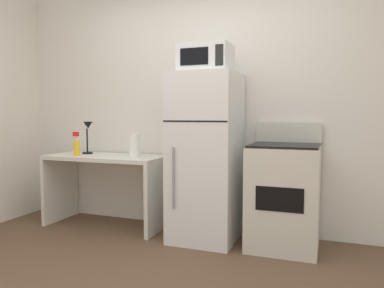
# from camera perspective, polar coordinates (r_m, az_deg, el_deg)

# --- Properties ---
(wall_back_white) EXTENTS (5.00, 0.10, 2.60)m
(wall_back_white) POSITION_cam_1_polar(r_m,az_deg,el_deg) (3.87, 2.50, 6.33)
(wall_back_white) COLOR silver
(wall_back_white) RESTS_ON ground
(desk) EXTENTS (1.26, 0.56, 0.75)m
(desk) POSITION_cam_1_polar(r_m,az_deg,el_deg) (4.04, -13.00, -4.80)
(desk) COLOR silver
(desk) RESTS_ON ground
(desk_lamp) EXTENTS (0.14, 0.12, 0.35)m
(desk_lamp) POSITION_cam_1_polar(r_m,az_deg,el_deg) (4.19, -15.72, 1.79)
(desk_lamp) COLOR black
(desk_lamp) RESTS_ON desk
(paper_towel_roll) EXTENTS (0.11, 0.11, 0.24)m
(paper_towel_roll) POSITION_cam_1_polar(r_m,az_deg,el_deg) (3.79, -8.89, -0.19)
(paper_towel_roll) COLOR white
(paper_towel_roll) RESTS_ON desk
(spray_bottle) EXTENTS (0.06, 0.06, 0.25)m
(spray_bottle) POSITION_cam_1_polar(r_m,az_deg,el_deg) (4.06, -17.32, -0.33)
(spray_bottle) COLOR yellow
(spray_bottle) RESTS_ON desk
(refrigerator) EXTENTS (0.59, 0.66, 1.56)m
(refrigerator) POSITION_cam_1_polar(r_m,az_deg,el_deg) (3.48, 2.17, -2.04)
(refrigerator) COLOR white
(refrigerator) RESTS_ON ground
(microwave) EXTENTS (0.46, 0.35, 0.26)m
(microwave) POSITION_cam_1_polar(r_m,az_deg,el_deg) (3.48, 2.11, 12.96)
(microwave) COLOR silver
(microwave) RESTS_ON refrigerator
(oven_range) EXTENTS (0.60, 0.61, 1.10)m
(oven_range) POSITION_cam_1_polar(r_m,az_deg,el_deg) (3.40, 13.93, -7.67)
(oven_range) COLOR beige
(oven_range) RESTS_ON ground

